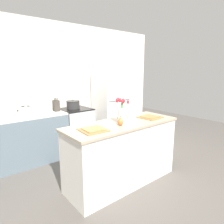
{
  "coord_description": "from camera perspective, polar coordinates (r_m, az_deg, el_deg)",
  "views": [
    {
      "loc": [
        -1.93,
        -2.11,
        1.72
      ],
      "look_at": [
        0.0,
        0.25,
        1.08
      ],
      "focal_mm": 32.0,
      "sensor_mm": 36.0,
      "label": 1
    }
  ],
  "objects": [
    {
      "name": "flower_vase",
      "position": [
        2.91,
        2.85,
        -0.3
      ],
      "size": [
        0.17,
        0.16,
        0.38
      ],
      "color": "silver",
      "rests_on": "kitchen_island"
    },
    {
      "name": "back_counter",
      "position": [
        4.02,
        -24.87,
        -7.55
      ],
      "size": [
        1.68,
        0.6,
        0.91
      ],
      "color": "slate",
      "rests_on": "ground_plane"
    },
    {
      "name": "pear_figurine",
      "position": [
        2.8,
        2.43,
        -2.78
      ],
      "size": [
        0.08,
        0.08,
        0.14
      ],
      "color": "#C66B33",
      "rests_on": "kitchen_island"
    },
    {
      "name": "plate_setting_right",
      "position": [
        3.31,
        10.83,
        -1.43
      ],
      "size": [
        0.35,
        0.35,
        0.02
      ],
      "color": "olive",
      "rests_on": "kitchen_island"
    },
    {
      "name": "knife_block",
      "position": [
        4.12,
        -15.68,
        1.78
      ],
      "size": [
        0.1,
        0.14,
        0.27
      ],
      "color": "#3D3833",
      "rests_on": "back_counter"
    },
    {
      "name": "stove_range",
      "position": [
        4.41,
        -10.15,
        -4.89
      ],
      "size": [
        0.6,
        0.61,
        0.91
      ],
      "color": "#B2B5B7",
      "rests_on": "ground_plane"
    },
    {
      "name": "back_wall",
      "position": [
        4.56,
        -14.15,
        6.92
      ],
      "size": [
        5.2,
        0.08,
        2.7
      ],
      "color": "silver",
      "rests_on": "ground_plane"
    },
    {
      "name": "refrigerator",
      "position": [
        4.84,
        -0.46,
        1.38
      ],
      "size": [
        0.68,
        0.67,
        1.67
      ],
      "color": "white",
      "rests_on": "ground_plane"
    },
    {
      "name": "toaster",
      "position": [
        3.88,
        -23.36,
        0.25
      ],
      "size": [
        0.28,
        0.18,
        0.17
      ],
      "color": "silver",
      "rests_on": "back_counter"
    },
    {
      "name": "ground_plane",
      "position": [
        3.34,
        2.87,
        -19.12
      ],
      "size": [
        10.0,
        10.0,
        0.0
      ],
      "primitive_type": "plane",
      "color": "#59544F"
    },
    {
      "name": "plate_setting_left",
      "position": [
        2.59,
        -5.38,
        -5.08
      ],
      "size": [
        0.35,
        0.35,
        0.02
      ],
      "color": "olive",
      "rests_on": "kitchen_island"
    },
    {
      "name": "cooking_pot",
      "position": [
        4.32,
        -11.05,
        2.1
      ],
      "size": [
        0.28,
        0.28,
        0.19
      ],
      "color": "#2D2D2D",
      "rests_on": "stove_range"
    },
    {
      "name": "kitchen_island",
      "position": [
        3.12,
        2.97,
        -11.55
      ],
      "size": [
        1.8,
        0.66,
        0.96
      ],
      "color": "silver",
      "rests_on": "ground_plane"
    }
  ]
}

